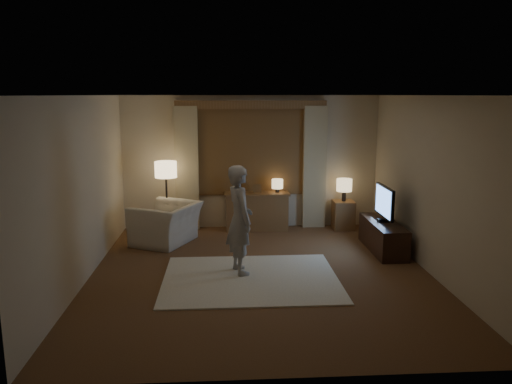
{
  "coord_description": "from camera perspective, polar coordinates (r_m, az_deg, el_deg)",
  "views": [
    {
      "loc": [
        -0.52,
        -6.97,
        2.61
      ],
      "look_at": [
        -0.04,
        0.6,
        1.13
      ],
      "focal_mm": 35.0,
      "sensor_mm": 36.0,
      "label": 1
    }
  ],
  "objects": [
    {
      "name": "sideboard",
      "position": [
        9.75,
        0.09,
        -2.32
      ],
      "size": [
        1.2,
        0.4,
        0.7
      ],
      "primitive_type": "cube",
      "color": "brown",
      "rests_on": "floor"
    },
    {
      "name": "tv_stand",
      "position": [
        8.75,
        14.3,
        -4.92
      ],
      "size": [
        0.45,
        1.4,
        0.5
      ],
      "primitive_type": "cube",
      "color": "black",
      "rests_on": "floor"
    },
    {
      "name": "rug",
      "position": [
        7.27,
        -0.61,
        -9.87
      ],
      "size": [
        2.5,
        2.0,
        0.02
      ],
      "primitive_type": "cube",
      "color": "white",
      "rests_on": "floor"
    },
    {
      "name": "table_lamp_side",
      "position": [
        9.85,
        10.05,
        0.72
      ],
      "size": [
        0.3,
        0.3,
        0.44
      ],
      "color": "black",
      "rests_on": "side_table"
    },
    {
      "name": "picture_frame",
      "position": [
        9.66,
        0.09,
        0.28
      ],
      "size": [
        0.16,
        0.02,
        0.2
      ],
      "primitive_type": "cube",
      "color": "brown",
      "rests_on": "sideboard"
    },
    {
      "name": "side_table",
      "position": [
        9.97,
        9.94,
        -2.6
      ],
      "size": [
        0.4,
        0.4,
        0.56
      ],
      "primitive_type": "cube",
      "color": "brown",
      "rests_on": "floor"
    },
    {
      "name": "floor_lamp",
      "position": [
        9.4,
        -10.26,
        2.09
      ],
      "size": [
        0.41,
        0.41,
        1.39
      ],
      "color": "black",
      "rests_on": "floor"
    },
    {
      "name": "person",
      "position": [
        7.27,
        -1.88,
        -3.17
      ],
      "size": [
        0.53,
        0.67,
        1.6
      ],
      "primitive_type": "imported",
      "rotation": [
        0.0,
        0.0,
        1.86
      ],
      "color": "#B4ADA6",
      "rests_on": "rug"
    },
    {
      "name": "room",
      "position": [
        7.6,
        0.32,
        1.41
      ],
      "size": [
        5.04,
        5.54,
        2.64
      ],
      "color": "brown",
      "rests_on": "ground"
    },
    {
      "name": "table_lamp_sideboard",
      "position": [
        9.67,
        2.46,
        0.87
      ],
      "size": [
        0.22,
        0.22,
        0.3
      ],
      "color": "black",
      "rests_on": "sideboard"
    },
    {
      "name": "plant",
      "position": [
        9.63,
        -2.28,
        0.54
      ],
      "size": [
        0.17,
        0.13,
        0.3
      ],
      "primitive_type": "imported",
      "color": "#999999",
      "rests_on": "sideboard"
    },
    {
      "name": "tv",
      "position": [
        8.61,
        14.48,
        -1.15
      ],
      "size": [
        0.21,
        0.85,
        0.61
      ],
      "color": "black",
      "rests_on": "tv_stand"
    },
    {
      "name": "armchair",
      "position": [
        9.02,
        -10.23,
        -3.57
      ],
      "size": [
        1.33,
        1.4,
        0.71
      ],
      "primitive_type": "imported",
      "rotation": [
        0.0,
        0.0,
        -2.01
      ],
      "color": "beige",
      "rests_on": "floor"
    }
  ]
}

